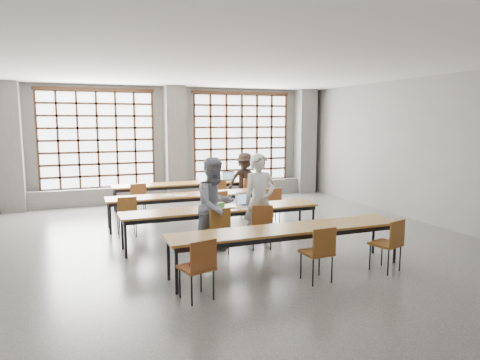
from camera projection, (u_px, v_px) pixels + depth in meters
name	position (u px, v px, depth m)	size (l,w,h in m)	color
floor	(234.00, 245.00, 8.48)	(11.00, 11.00, 0.00)	#4B4B49
ceiling	(234.00, 65.00, 8.00)	(11.00, 11.00, 0.00)	silver
wall_back	(174.00, 144.00, 13.33)	(10.00, 10.00, 0.00)	slate
wall_right	(434.00, 151.00, 10.00)	(11.00, 11.00, 0.00)	slate
column_left	(10.00, 147.00, 11.49)	(0.60, 0.55, 3.50)	#585856
column_mid	(175.00, 144.00, 13.07)	(0.60, 0.55, 3.50)	#585856
column_right	(305.00, 142.00, 14.66)	(0.60, 0.55, 3.50)	#585856
window_left	(98.00, 140.00, 12.45)	(3.32, 0.12, 3.00)	white
window_right	(242.00, 138.00, 14.03)	(3.32, 0.12, 3.00)	white
sill_ledge	(176.00, 192.00, 13.35)	(9.80, 0.35, 0.50)	#585856
desk_row_a	(186.00, 185.00, 12.02)	(4.00, 0.70, 0.73)	brown
desk_row_b	(193.00, 197.00, 10.18)	(4.00, 0.70, 0.73)	brown
desk_row_c	(222.00, 211.00, 8.54)	(4.00, 0.70, 0.73)	brown
desk_row_d	(289.00, 232.00, 6.96)	(4.00, 0.70, 0.73)	brown
chair_back_left	(138.00, 196.00, 10.96)	(0.43, 0.43, 0.88)	brown
chair_back_mid	(219.00, 191.00, 11.73)	(0.51, 0.52, 0.88)	brown
chair_back_right	(247.00, 190.00, 12.03)	(0.51, 0.51, 0.88)	brown
chair_mid_left	(127.00, 212.00, 9.05)	(0.42, 0.43, 0.88)	brown
chair_mid_centre	(217.00, 206.00, 9.76)	(0.49, 0.49, 0.88)	brown
chair_mid_right	(272.00, 202.00, 10.24)	(0.48, 0.48, 0.88)	brown
chair_front_left	(218.00, 226.00, 7.87)	(0.45, 0.45, 0.88)	brown
chair_front_right	(261.00, 222.00, 8.18)	(0.51, 0.51, 0.88)	brown
chair_near_left	(199.00, 263.00, 5.80)	(0.51, 0.51, 0.88)	brown
chair_near_mid	(320.00, 249.00, 6.46)	(0.44, 0.44, 0.88)	brown
chair_near_right	(390.00, 240.00, 6.93)	(0.53, 0.53, 0.88)	brown
student_male	(260.00, 201.00, 8.25)	(0.67, 0.44, 1.84)	silver
student_female	(215.00, 205.00, 7.94)	(0.87, 0.68, 1.79)	#172047
student_back	(245.00, 180.00, 12.10)	(1.01, 0.58, 1.57)	black
laptop_front	(245.00, 202.00, 8.81)	(0.42, 0.38, 0.26)	silver
laptop_back	(229.00, 178.00, 12.58)	(0.36, 0.31, 0.26)	#A9AAAE
mouse	(266.00, 204.00, 8.84)	(0.10, 0.06, 0.04)	white
green_box	(219.00, 205.00, 8.58)	(0.25, 0.09, 0.09)	green
phone	(232.00, 208.00, 8.50)	(0.13, 0.06, 0.01)	black
paper_sheet_a	(167.00, 195.00, 10.00)	(0.30, 0.21, 0.00)	silver
paper_sheet_b	(181.00, 195.00, 10.02)	(0.30, 0.21, 0.00)	white
backpack	(254.00, 182.00, 10.75)	(0.32, 0.20, 0.40)	black
plastic_bag	(215.00, 176.00, 12.35)	(0.26, 0.21, 0.29)	white
red_pouch	(196.00, 264.00, 5.87)	(0.20, 0.08, 0.06)	#A41425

